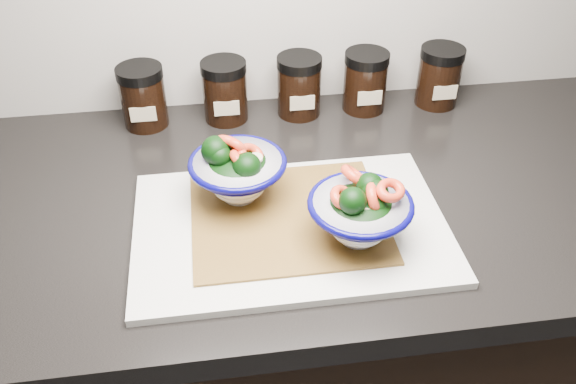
{
  "coord_description": "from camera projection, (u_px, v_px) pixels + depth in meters",
  "views": [
    {
      "loc": [
        -0.07,
        0.7,
        1.49
      ],
      "look_at": [
        0.02,
        1.38,
        0.96
      ],
      "focal_mm": 38.0,
      "sensor_mm": 36.0,
      "label": 1
    }
  ],
  "objects": [
    {
      "name": "spice_jar_e",
      "position": [
        439.0,
        76.0,
        1.15
      ],
      "size": [
        0.08,
        0.08,
        0.11
      ],
      "color": "black",
      "rests_on": "countertop"
    },
    {
      "name": "spice_jar_b",
      "position": [
        225.0,
        91.0,
        1.1
      ],
      "size": [
        0.08,
        0.08,
        0.11
      ],
      "color": "black",
      "rests_on": "countertop"
    },
    {
      "name": "cutting_board",
      "position": [
        290.0,
        227.0,
        0.88
      ],
      "size": [
        0.45,
        0.3,
        0.01
      ],
      "primitive_type": "cube",
      "color": "silver",
      "rests_on": "countertop"
    },
    {
      "name": "spice_jar_a",
      "position": [
        143.0,
        96.0,
        1.08
      ],
      "size": [
        0.08,
        0.08,
        0.11
      ],
      "color": "black",
      "rests_on": "countertop"
    },
    {
      "name": "bowl_right",
      "position": [
        361.0,
        212.0,
        0.82
      ],
      "size": [
        0.14,
        0.14,
        0.1
      ],
      "rotation": [
        0.0,
        0.0,
        0.11
      ],
      "color": "white",
      "rests_on": "bamboo_mat"
    },
    {
      "name": "spice_jar_d",
      "position": [
        365.0,
        81.0,
        1.13
      ],
      "size": [
        0.08,
        0.08,
        0.11
      ],
      "color": "black",
      "rests_on": "countertop"
    },
    {
      "name": "countertop",
      "position": [
        267.0,
        204.0,
        0.97
      ],
      "size": [
        3.5,
        0.6,
        0.04
      ],
      "primitive_type": "cube",
      "color": "black",
      "rests_on": "cabinet"
    },
    {
      "name": "spice_jar_c",
      "position": [
        299.0,
        86.0,
        1.12
      ],
      "size": [
        0.08,
        0.08,
        0.11
      ],
      "color": "black",
      "rests_on": "countertop"
    },
    {
      "name": "bamboo_mat",
      "position": [
        288.0,
        217.0,
        0.89
      ],
      "size": [
        0.28,
        0.24,
        0.0
      ],
      "primitive_type": "cube",
      "color": "olive",
      "rests_on": "cutting_board"
    },
    {
      "name": "bowl_left",
      "position": [
        237.0,
        171.0,
        0.9
      ],
      "size": [
        0.15,
        0.15,
        0.11
      ],
      "rotation": [
        0.0,
        0.0,
        0.02
      ],
      "color": "white",
      "rests_on": "bamboo_mat"
    },
    {
      "name": "cabinet",
      "position": [
        271.0,
        375.0,
        1.24
      ],
      "size": [
        3.43,
        0.58,
        0.86
      ],
      "primitive_type": "cube",
      "color": "black",
      "rests_on": "ground"
    }
  ]
}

